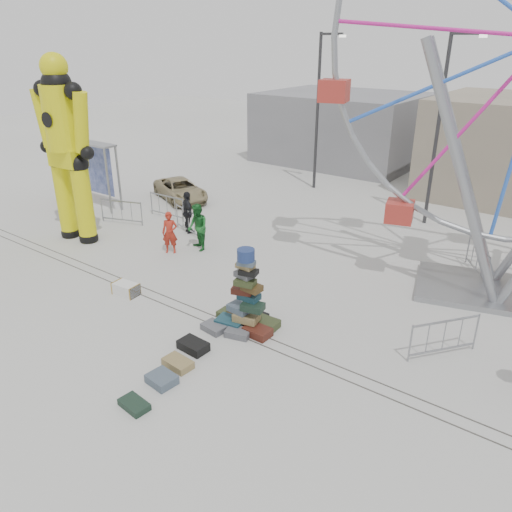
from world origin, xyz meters
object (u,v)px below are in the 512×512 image
Objects in this scene: barricade_dummy_c at (188,222)px; barricade_wheel_front at (444,338)px; suitcase_tower at (247,307)px; lamp_post_left at (319,105)px; banner_scaffold at (83,157)px; barricade_dummy_a at (122,212)px; pedestrian_red at (170,233)px; pedestrian_black at (188,213)px; parked_suv at (180,190)px; barricade_wheel_back at (477,260)px; lamp_post_right at (441,123)px; steamer_trunk at (126,289)px; barricade_dummy_b at (167,206)px; crash_test_dummy at (66,144)px; pedestrian_green at (198,227)px.

barricade_dummy_c and barricade_wheel_front have the same top height.
suitcase_tower is 1.25× the size of barricade_wheel_front.
lamp_post_left reaches higher than banner_scaffold.
pedestrian_red is (4.16, -1.04, 0.28)m from barricade_dummy_a.
pedestrian_black is (-0.13, 0.12, 0.36)m from barricade_dummy_c.
banner_scaffold is at bearing -164.00° from barricade_dummy_c.
banner_scaffold reaches higher than parked_suv.
barricade_wheel_back is (10.21, -6.18, -3.93)m from lamp_post_left.
barricade_wheel_front is at bearing -68.82° from lamp_post_right.
pedestrian_black is 4.85m from parked_suv.
pedestrian_black is (-11.72, 2.62, 0.36)m from barricade_wheel_front.
steamer_trunk is 0.42× the size of barricade_dummy_b.
barricade_wheel_front is 5.78m from barricade_wheel_back.
crash_test_dummy reaches higher than barricade_wheel_front.
barricade_dummy_a reaches higher than parked_suv.
banner_scaffold is 18.29m from barricade_wheel_back.
parked_suv is at bearing 119.45° from steamer_trunk.
pedestrian_red reaches higher than barricade_dummy_b.
crash_test_dummy is 6.97m from steamer_trunk.
barricade_dummy_a is (-5.49, 4.40, 0.35)m from steamer_trunk.
crash_test_dummy is at bearing -109.56° from barricade_dummy_a.
banner_scaffold is (-13.56, 4.56, 1.69)m from suitcase_tower.
barricade_dummy_b is at bearing 104.27° from pedestrian_red.
crash_test_dummy is at bearing 163.47° from pedestrian_red.
barricade_wheel_front reaches higher than parked_suv.
pedestrian_black is (-7.87, -7.31, -3.57)m from lamp_post_right.
lamp_post_right is 1.06× the size of crash_test_dummy.
lamp_post_left is (-7.00, 2.00, 0.00)m from lamp_post_right.
lamp_post_right is 4.82× the size of pedestrian_red.
pedestrian_green is (-10.09, 1.48, 0.39)m from barricade_wheel_front.
crash_test_dummy is at bearing -41.68° from banner_scaffold.
parked_suv is (-4.48, -6.09, -3.95)m from lamp_post_left.
barricade_wheel_front is at bearing -16.47° from barricade_dummy_b.
parked_suv is at bearing 75.49° from barricade_dummy_a.
barricade_wheel_front is (4.99, 1.99, -0.15)m from suitcase_tower.
suitcase_tower is 0.33× the size of crash_test_dummy.
steamer_trunk is at bearing -122.04° from parked_suv.
lamp_post_right reaches higher than barricade_wheel_back.
barricade_dummy_b is 1.00× the size of barricade_wheel_front.
barricade_dummy_c is 0.40m from pedestrian_black.
suitcase_tower is at bearing -19.13° from banner_scaffold.
barricade_dummy_a is 1.00× the size of barricade_wheel_front.
lamp_post_left is 4.27× the size of pedestrian_green.
parked_suv is (-3.61, 3.21, -0.37)m from pedestrian_black.
barricade_wheel_back is at bearing -6.53° from pedestrian_red.
pedestrian_red is 2.21m from pedestrian_black.
suitcase_tower is 6.34m from pedestrian_red.
pedestrian_black is (-1.63, 1.14, -0.03)m from pedestrian_green.
barricade_dummy_b is 2.31m from pedestrian_black.
suitcase_tower reaches higher than barricade_dummy_c.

